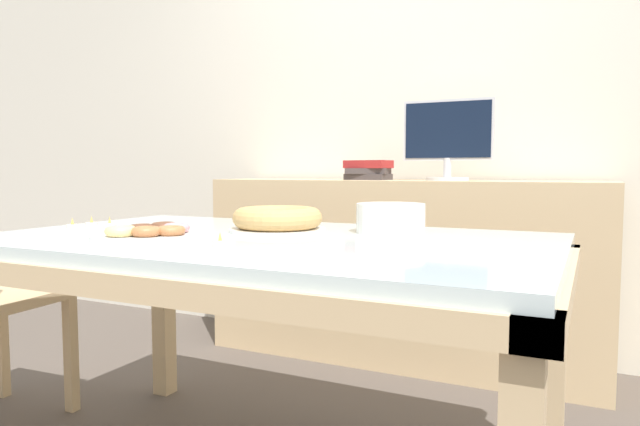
{
  "coord_description": "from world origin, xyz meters",
  "views": [
    {
      "loc": [
        0.86,
        -1.41,
        0.94
      ],
      "look_at": [
        0.1,
        0.16,
        0.81
      ],
      "focal_mm": 32.0,
      "sensor_mm": 36.0,
      "label": 1
    }
  ],
  "objects_px": {
    "computer_monitor": "(448,140)",
    "tealight_near_front": "(110,225)",
    "tealight_near_cakes": "(92,224)",
    "plate_stack": "(391,218)",
    "tealight_right_edge": "(220,243)",
    "pastry_platter": "(148,233)",
    "cake_chocolate_round": "(278,220)",
    "tealight_left_edge": "(73,226)",
    "book_stack": "(368,170)"
  },
  "relations": [
    {
      "from": "tealight_near_front",
      "to": "tealight_right_edge",
      "type": "distance_m",
      "value": 0.65
    },
    {
      "from": "tealight_right_edge",
      "to": "tealight_left_edge",
      "type": "distance_m",
      "value": 0.7
    },
    {
      "from": "book_stack",
      "to": "tealight_near_front",
      "type": "height_order",
      "value": "book_stack"
    },
    {
      "from": "cake_chocolate_round",
      "to": "plate_stack",
      "type": "bearing_deg",
      "value": 22.64
    },
    {
      "from": "tealight_near_front",
      "to": "tealight_near_cakes",
      "type": "height_order",
      "value": "same"
    },
    {
      "from": "tealight_right_edge",
      "to": "pastry_platter",
      "type": "bearing_deg",
      "value": 170.35
    },
    {
      "from": "tealight_left_edge",
      "to": "plate_stack",
      "type": "bearing_deg",
      "value": 20.02
    },
    {
      "from": "cake_chocolate_round",
      "to": "tealight_right_edge",
      "type": "bearing_deg",
      "value": -83.47
    },
    {
      "from": "computer_monitor",
      "to": "pastry_platter",
      "type": "relative_size",
      "value": 1.4
    },
    {
      "from": "pastry_platter",
      "to": "tealight_left_edge",
      "type": "distance_m",
      "value": 0.41
    },
    {
      "from": "tealight_right_edge",
      "to": "tealight_near_cakes",
      "type": "xyz_separation_m",
      "value": [
        -0.68,
        0.22,
        0.0
      ]
    },
    {
      "from": "pastry_platter",
      "to": "tealight_right_edge",
      "type": "relative_size",
      "value": 7.56
    },
    {
      "from": "tealight_left_edge",
      "to": "tealight_near_front",
      "type": "bearing_deg",
      "value": 50.58
    },
    {
      "from": "book_stack",
      "to": "tealight_left_edge",
      "type": "distance_m",
      "value": 1.47
    },
    {
      "from": "book_stack",
      "to": "tealight_near_cakes",
      "type": "xyz_separation_m",
      "value": [
        -0.5,
        -1.3,
        -0.18
      ]
    },
    {
      "from": "plate_stack",
      "to": "tealight_near_cakes",
      "type": "xyz_separation_m",
      "value": [
        -0.96,
        -0.27,
        -0.03
      ]
    },
    {
      "from": "tealight_right_edge",
      "to": "tealight_left_edge",
      "type": "height_order",
      "value": "same"
    },
    {
      "from": "computer_monitor",
      "to": "tealight_right_edge",
      "type": "distance_m",
      "value": 1.56
    },
    {
      "from": "pastry_platter",
      "to": "tealight_right_edge",
      "type": "xyz_separation_m",
      "value": [
        0.28,
        -0.05,
        -0.01
      ]
    },
    {
      "from": "computer_monitor",
      "to": "tealight_left_edge",
      "type": "distance_m",
      "value": 1.67
    },
    {
      "from": "tealight_near_cakes",
      "to": "tealight_left_edge",
      "type": "relative_size",
      "value": 1.0
    },
    {
      "from": "computer_monitor",
      "to": "tealight_left_edge",
      "type": "height_order",
      "value": "computer_monitor"
    },
    {
      "from": "pastry_platter",
      "to": "cake_chocolate_round",
      "type": "bearing_deg",
      "value": 52.64
    },
    {
      "from": "book_stack",
      "to": "tealight_right_edge",
      "type": "height_order",
      "value": "book_stack"
    },
    {
      "from": "cake_chocolate_round",
      "to": "tealight_near_cakes",
      "type": "relative_size",
      "value": 7.5
    },
    {
      "from": "cake_chocolate_round",
      "to": "tealight_left_edge",
      "type": "distance_m",
      "value": 0.68
    },
    {
      "from": "plate_stack",
      "to": "tealight_near_cakes",
      "type": "distance_m",
      "value": 1.0
    },
    {
      "from": "cake_chocolate_round",
      "to": "tealight_near_cakes",
      "type": "bearing_deg",
      "value": -167.72
    },
    {
      "from": "pastry_platter",
      "to": "tealight_near_cakes",
      "type": "relative_size",
      "value": 7.56
    },
    {
      "from": "tealight_near_cakes",
      "to": "plate_stack",
      "type": "bearing_deg",
      "value": 15.87
    },
    {
      "from": "tealight_near_front",
      "to": "tealight_right_edge",
      "type": "height_order",
      "value": "same"
    },
    {
      "from": "plate_stack",
      "to": "tealight_near_front",
      "type": "relative_size",
      "value": 5.25
    },
    {
      "from": "book_stack",
      "to": "tealight_near_cakes",
      "type": "bearing_deg",
      "value": -110.87
    },
    {
      "from": "plate_stack",
      "to": "tealight_right_edge",
      "type": "relative_size",
      "value": 5.25
    },
    {
      "from": "pastry_platter",
      "to": "tealight_right_edge",
      "type": "bearing_deg",
      "value": -9.65
    },
    {
      "from": "tealight_near_front",
      "to": "tealight_left_edge",
      "type": "relative_size",
      "value": 1.0
    },
    {
      "from": "book_stack",
      "to": "tealight_left_edge",
      "type": "height_order",
      "value": "book_stack"
    },
    {
      "from": "computer_monitor",
      "to": "tealight_near_front",
      "type": "xyz_separation_m",
      "value": [
        -0.82,
        -1.29,
        -0.32
      ]
    },
    {
      "from": "tealight_near_front",
      "to": "tealight_right_edge",
      "type": "xyz_separation_m",
      "value": [
        0.61,
        -0.23,
        0.0
      ]
    },
    {
      "from": "book_stack",
      "to": "pastry_platter",
      "type": "height_order",
      "value": "book_stack"
    },
    {
      "from": "book_stack",
      "to": "cake_chocolate_round",
      "type": "relative_size",
      "value": 0.77
    },
    {
      "from": "pastry_platter",
      "to": "tealight_near_cakes",
      "type": "distance_m",
      "value": 0.44
    },
    {
      "from": "computer_monitor",
      "to": "tealight_near_front",
      "type": "relative_size",
      "value": 10.6
    },
    {
      "from": "tealight_near_cakes",
      "to": "tealight_left_edge",
      "type": "bearing_deg",
      "value": -90.46
    },
    {
      "from": "cake_chocolate_round",
      "to": "tealight_near_cakes",
      "type": "height_order",
      "value": "cake_chocolate_round"
    },
    {
      "from": "plate_stack",
      "to": "computer_monitor",
      "type": "bearing_deg",
      "value": 93.85
    },
    {
      "from": "computer_monitor",
      "to": "cake_chocolate_round",
      "type": "bearing_deg",
      "value": -102.27
    },
    {
      "from": "cake_chocolate_round",
      "to": "tealight_left_edge",
      "type": "relative_size",
      "value": 7.5
    },
    {
      "from": "book_stack",
      "to": "tealight_near_front",
      "type": "bearing_deg",
      "value": -108.21
    },
    {
      "from": "plate_stack",
      "to": "pastry_platter",
      "type": "bearing_deg",
      "value": -141.47
    }
  ]
}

